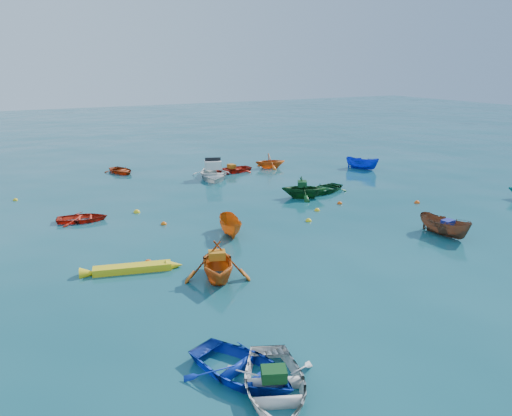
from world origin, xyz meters
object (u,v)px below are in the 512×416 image
dinghy_blue_sw (243,377)px  kayak_yellow (133,272)px  dinghy_white_near (274,393)px  motorboat_white (213,178)px

dinghy_blue_sw → kayak_yellow: dinghy_blue_sw is taller
kayak_yellow → dinghy_white_near: bearing=-158.4°
dinghy_blue_sw → motorboat_white: bearing=45.7°
dinghy_blue_sw → motorboat_white: size_ratio=0.80×
dinghy_blue_sw → dinghy_white_near: size_ratio=0.96×
kayak_yellow → dinghy_blue_sw: bearing=-160.2°
dinghy_white_near → kayak_yellow: 9.64m
dinghy_white_near → motorboat_white: (8.54, 23.72, 0.00)m
dinghy_white_near → dinghy_blue_sw: bearing=133.7°
dinghy_blue_sw → dinghy_white_near: (0.39, -1.04, 0.00)m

